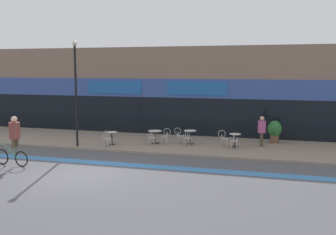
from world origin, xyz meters
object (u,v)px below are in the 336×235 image
bistro_table_3 (235,138)px  cafe_chair_1_near (152,136)px  cafe_chair_2_side (179,134)px  cafe_chair_2_near (187,137)px  planter_pot (275,131)px  cafe_chair_1_side (165,135)px  bistro_table_2 (190,134)px  cafe_chair_0_near (107,137)px  bistro_table_1 (155,134)px  pedestrian_near_end (262,129)px  bistro_table_0 (112,136)px  cyclist_0 (14,137)px  cafe_chair_3_near (234,140)px  lamp_post (76,87)px  cafe_chair_3_side (224,137)px

bistro_table_3 → cafe_chair_1_near: (-4.51, -0.81, 0.00)m
cafe_chair_2_side → bistro_table_3: bearing=-3.3°
cafe_chair_2_near → planter_pot: size_ratio=0.70×
cafe_chair_1_side → cafe_chair_2_near: size_ratio=1.00×
bistro_table_2 → cafe_chair_0_near: bearing=-154.1°
bistro_table_1 → pedestrian_near_end: pedestrian_near_end is taller
cafe_chair_2_near → bistro_table_2: bearing=6.9°
bistro_table_1 → cafe_chair_2_side: size_ratio=0.86×
cafe_chair_2_near → planter_pot: bearing=-56.0°
bistro_table_0 → planter_pot: size_ratio=0.56×
planter_pot → cafe_chair_2_near: bearing=-153.9°
bistro_table_0 → cafe_chair_1_side: size_ratio=0.80×
cyclist_0 → pedestrian_near_end: (10.47, 7.08, -0.22)m
cafe_chair_2_near → planter_pot: (4.60, 2.26, 0.20)m
bistro_table_2 → cafe_chair_2_side: bearing=180.0°
cafe_chair_3_near → cafe_chair_2_near: bearing=82.2°
cyclist_0 → planter_pot: bearing=-137.6°
bistro_table_3 → cafe_chair_1_near: cafe_chair_1_near is taller
cafe_chair_1_near → lamp_post: 4.92m
cafe_chair_2_near → cafe_chair_3_near: (2.57, -0.20, 0.00)m
cafe_chair_3_side → lamp_post: lamp_post is taller
bistro_table_3 → cafe_chair_3_side: cafe_chair_3_side is taller
cafe_chair_0_near → cafe_chair_1_near: same height
cafe_chair_3_near → cyclist_0: cyclist_0 is taller
cafe_chair_1_near → cafe_chair_3_near: (4.52, 0.18, 0.00)m
bistro_table_2 → cafe_chair_3_side: bearing=-6.0°
bistro_table_1 → bistro_table_2: 2.00m
cafe_chair_2_side → cyclist_0: (-5.92, -6.68, 0.69)m
bistro_table_1 → cafe_chair_2_side: (1.34, 0.38, -0.01)m
cafe_chair_0_near → cafe_chair_2_side: bearing=-52.9°
bistro_table_1 → cafe_chair_1_near: size_ratio=0.86×
bistro_table_1 → lamp_post: lamp_post is taller
cafe_chair_2_near → pedestrian_near_end: (3.94, 1.02, 0.47)m
bistro_table_0 → pedestrian_near_end: (8.10, 1.80, 0.48)m
bistro_table_1 → cafe_chair_3_side: bearing=2.6°
cyclist_0 → cafe_chair_2_side: bearing=-125.9°
cafe_chair_3_near → cafe_chair_3_side: size_ratio=1.00×
bistro_table_3 → cafe_chair_2_side: (-3.18, 0.20, 0.00)m
bistro_table_0 → cafe_chair_1_side: bearing=20.1°
cafe_chair_1_side → pedestrian_near_end: pedestrian_near_end is taller
cafe_chair_3_near → cafe_chair_0_near: bearing=96.7°
cafe_chair_2_side → planter_pot: size_ratio=0.70×
lamp_post → cyclist_0: size_ratio=2.52×
cafe_chair_0_near → cafe_chair_3_side: 6.38m
bistro_table_1 → pedestrian_near_end: 5.96m
cafe_chair_1_side → bistro_table_3: bearing=175.5°
cafe_chair_3_near → cafe_chair_3_side: 0.88m
bistro_table_0 → cafe_chair_3_near: (6.73, 0.58, 0.01)m
bistro_table_0 → cafe_chair_3_near: cafe_chair_3_near is taller
bistro_table_1 → cafe_chair_1_near: 0.63m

